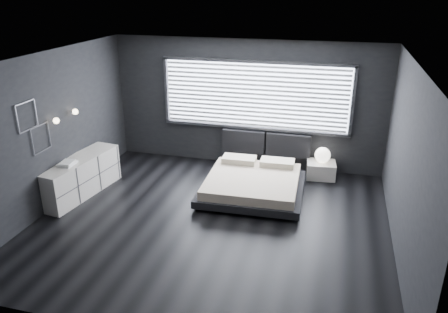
# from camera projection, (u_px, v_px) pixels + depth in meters

# --- Properties ---
(room) EXTENTS (6.04, 6.00, 2.80)m
(room) POSITION_uv_depth(u_px,v_px,m) (211.00, 147.00, 7.10)
(room) COLOR black
(room) RESTS_ON ground
(window) EXTENTS (4.14, 0.09, 1.52)m
(window) POSITION_uv_depth(u_px,v_px,m) (255.00, 96.00, 9.39)
(window) COLOR white
(window) RESTS_ON ground
(headboard) EXTENTS (1.96, 0.16, 0.52)m
(headboard) POSITION_uv_depth(u_px,v_px,m) (266.00, 143.00, 9.66)
(headboard) COLOR black
(headboard) RESTS_ON ground
(sconce_near) EXTENTS (0.18, 0.11, 0.11)m
(sconce_near) POSITION_uv_depth(u_px,v_px,m) (56.00, 121.00, 7.76)
(sconce_near) COLOR silver
(sconce_near) RESTS_ON ground
(sconce_far) EXTENTS (0.18, 0.11, 0.11)m
(sconce_far) POSITION_uv_depth(u_px,v_px,m) (75.00, 112.00, 8.30)
(sconce_far) COLOR silver
(sconce_far) RESTS_ON ground
(wall_art_upper) EXTENTS (0.01, 0.48, 0.48)m
(wall_art_upper) POSITION_uv_depth(u_px,v_px,m) (27.00, 116.00, 7.15)
(wall_art_upper) COLOR #47474C
(wall_art_upper) RESTS_ON ground
(wall_art_lower) EXTENTS (0.01, 0.48, 0.48)m
(wall_art_lower) POSITION_uv_depth(u_px,v_px,m) (41.00, 138.00, 7.55)
(wall_art_lower) COLOR #47474C
(wall_art_lower) RESTS_ON ground
(bed) EXTENTS (2.01, 1.93, 0.50)m
(bed) POSITION_uv_depth(u_px,v_px,m) (253.00, 183.00, 8.52)
(bed) COLOR black
(bed) RESTS_ON ground
(nightstand) EXTENTS (0.64, 0.55, 0.35)m
(nightstand) POSITION_uv_depth(u_px,v_px,m) (321.00, 170.00, 9.29)
(nightstand) COLOR beige
(nightstand) RESTS_ON ground
(orb_lamp) EXTENTS (0.32, 0.32, 0.32)m
(orb_lamp) POSITION_uv_depth(u_px,v_px,m) (323.00, 155.00, 9.18)
(orb_lamp) COLOR white
(orb_lamp) RESTS_ON nightstand
(dresser) EXTENTS (0.78, 1.92, 0.75)m
(dresser) POSITION_uv_depth(u_px,v_px,m) (80.00, 176.00, 8.49)
(dresser) COLOR beige
(dresser) RESTS_ON ground
(book_stack) EXTENTS (0.26, 0.35, 0.07)m
(book_stack) POSITION_uv_depth(u_px,v_px,m) (67.00, 163.00, 8.06)
(book_stack) COLOR silver
(book_stack) RESTS_ON dresser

